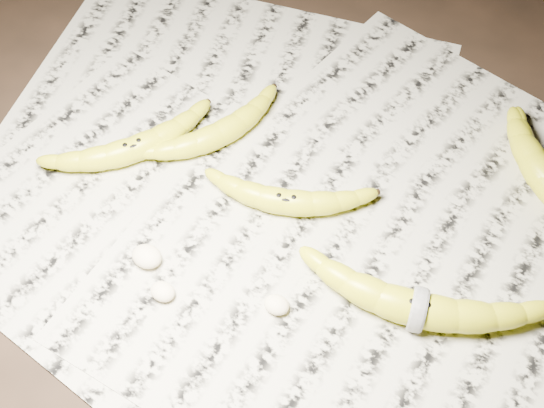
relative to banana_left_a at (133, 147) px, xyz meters
The scene contains 10 objects.
ground 0.21m from the banana_left_a, ahead, with size 3.00×3.00×0.00m, color black.
newspaper_patch 0.20m from the banana_left_a, ahead, with size 0.90×0.70×0.01m, color #B1AE98.
banana_left_a is the anchor object (origin of this frame).
banana_left_b 0.11m from the banana_left_a, 40.97° to the left, with size 0.17×0.05×0.03m, color gold, non-canonical shape.
banana_center 0.21m from the banana_left_a, ahead, with size 0.18×0.05×0.03m, color gold, non-canonical shape.
banana_taped 0.40m from the banana_left_a, ahead, with size 0.24×0.07×0.04m, color gold, non-canonical shape.
measuring_tape 0.40m from the banana_left_a, ahead, with size 0.05×0.05×0.00m, color white.
flesh_chunk_a 0.15m from the banana_left_a, 50.60° to the right, with size 0.04×0.03×0.02m, color #FFEDC5.
flesh_chunk_b 0.20m from the banana_left_a, 47.04° to the right, with size 0.03×0.02×0.02m, color #FFEDC5.
flesh_chunk_c 0.28m from the banana_left_a, 21.65° to the right, with size 0.03×0.02×0.02m, color #FFEDC5.
Camera 1 is at (0.22, -0.43, 0.76)m, focal length 50.00 mm.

